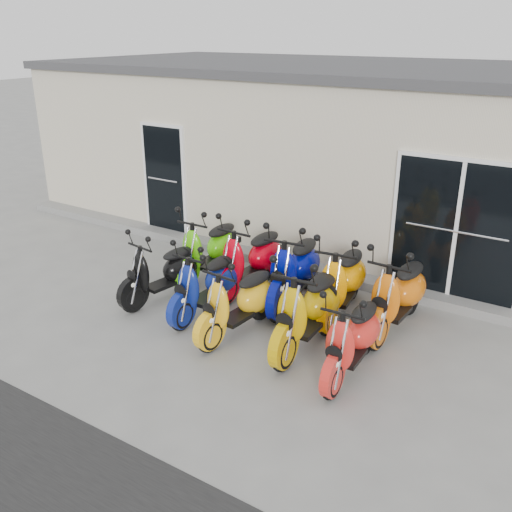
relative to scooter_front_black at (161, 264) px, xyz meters
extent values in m
plane|color=gray|center=(1.25, 0.20, -0.62)|extent=(80.00, 80.00, 0.00)
cube|color=beige|center=(1.25, 5.40, 0.98)|extent=(14.00, 6.00, 3.20)
cube|color=#3F3F42|center=(1.25, 5.40, 2.66)|extent=(14.20, 6.20, 0.16)
cube|color=gray|center=(1.25, 2.22, -0.55)|extent=(14.00, 0.40, 0.15)
cube|color=black|center=(-1.95, 2.37, 0.64)|extent=(1.07, 0.08, 2.22)
cube|color=black|center=(3.85, 2.37, 0.64)|extent=(2.02, 0.08, 2.22)
camera|label=1|loc=(5.68, -6.12, 3.43)|focal=40.00mm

